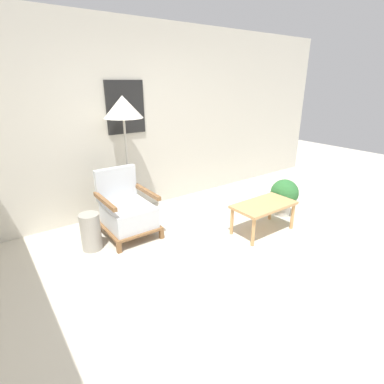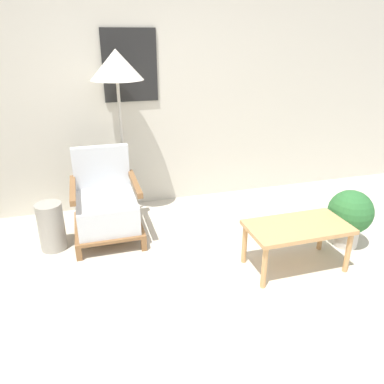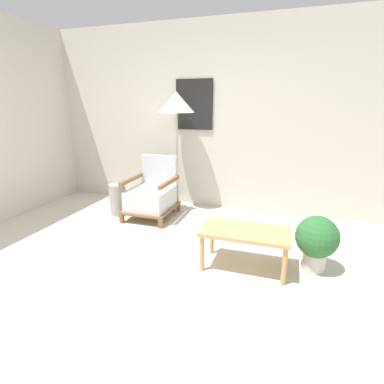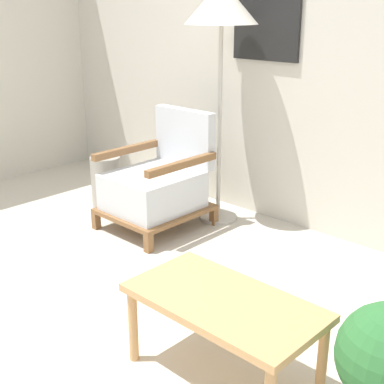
{
  "view_description": "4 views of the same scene",
  "coord_description": "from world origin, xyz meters",
  "px_view_note": "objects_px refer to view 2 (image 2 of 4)",
  "views": [
    {
      "loc": [
        -1.97,
        -1.7,
        1.9
      ],
      "look_at": [
        0.17,
        1.21,
        0.55
      ],
      "focal_mm": 28.0,
      "sensor_mm": 36.0,
      "label": 1
    },
    {
      "loc": [
        -0.71,
        -1.73,
        1.84
      ],
      "look_at": [
        0.17,
        1.21,
        0.55
      ],
      "focal_mm": 35.0,
      "sensor_mm": 36.0,
      "label": 2
    },
    {
      "loc": [
        1.25,
        -2.04,
        1.58
      ],
      "look_at": [
        0.17,
        1.21,
        0.55
      ],
      "focal_mm": 28.0,
      "sensor_mm": 36.0,
      "label": 3
    },
    {
      "loc": [
        2.17,
        -0.89,
        1.58
      ],
      "look_at": [
        0.17,
        1.21,
        0.55
      ],
      "focal_mm": 50.0,
      "sensor_mm": 36.0,
      "label": 4
    }
  ],
  "objects_px": {
    "coffee_table": "(297,231)",
    "vase": "(51,227)",
    "armchair": "(106,206)",
    "potted_plant": "(350,215)",
    "floor_lamp": "(117,71)"
  },
  "relations": [
    {
      "from": "armchair",
      "to": "potted_plant",
      "type": "bearing_deg",
      "value": -20.93
    },
    {
      "from": "armchair",
      "to": "floor_lamp",
      "type": "xyz_separation_m",
      "value": [
        0.24,
        0.41,
        1.2
      ]
    },
    {
      "from": "floor_lamp",
      "to": "coffee_table",
      "type": "relative_size",
      "value": 2.05
    },
    {
      "from": "armchair",
      "to": "floor_lamp",
      "type": "relative_size",
      "value": 0.49
    },
    {
      "from": "armchair",
      "to": "coffee_table",
      "type": "distance_m",
      "value": 1.78
    },
    {
      "from": "potted_plant",
      "to": "coffee_table",
      "type": "bearing_deg",
      "value": -164.95
    },
    {
      "from": "floor_lamp",
      "to": "vase",
      "type": "height_order",
      "value": "floor_lamp"
    },
    {
      "from": "vase",
      "to": "potted_plant",
      "type": "bearing_deg",
      "value": -15.4
    },
    {
      "from": "floor_lamp",
      "to": "potted_plant",
      "type": "distance_m",
      "value": 2.56
    },
    {
      "from": "floor_lamp",
      "to": "coffee_table",
      "type": "height_order",
      "value": "floor_lamp"
    },
    {
      "from": "potted_plant",
      "to": "floor_lamp",
      "type": "bearing_deg",
      "value": 147.16
    },
    {
      "from": "coffee_table",
      "to": "potted_plant",
      "type": "xyz_separation_m",
      "value": [
        0.66,
        0.18,
        -0.03
      ]
    },
    {
      "from": "coffee_table",
      "to": "vase",
      "type": "xyz_separation_m",
      "value": [
        -1.98,
        0.9,
        -0.12
      ]
    },
    {
      "from": "coffee_table",
      "to": "vase",
      "type": "distance_m",
      "value": 2.18
    },
    {
      "from": "armchair",
      "to": "floor_lamp",
      "type": "height_order",
      "value": "floor_lamp"
    }
  ]
}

